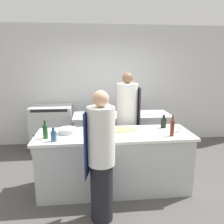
{
  "coord_description": "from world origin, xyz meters",
  "views": [
    {
      "loc": [
        -0.36,
        -3.12,
        1.96
      ],
      "look_at": [
        0.0,
        0.35,
        1.16
      ],
      "focal_mm": 35.0,
      "sensor_mm": 36.0,
      "label": 1
    }
  ],
  "objects_px": {
    "oven_range": "(53,128)",
    "bowl_mixing_large": "(68,131)",
    "bottle_wine": "(54,136)",
    "bottle_cooking_oil": "(172,128)",
    "bottle_olive_oil": "(164,123)",
    "bottle_vinegar": "(45,131)",
    "bowl_prep_small": "(105,133)",
    "cup": "(179,129)",
    "stockpot": "(103,110)",
    "chef_at_stove": "(127,121)",
    "chef_at_prep_near": "(101,158)"
  },
  "relations": [
    {
      "from": "bowl_prep_small",
      "to": "cup",
      "type": "relative_size",
      "value": 2.4
    },
    {
      "from": "oven_range",
      "to": "bowl_mixing_large",
      "type": "distance_m",
      "value": 1.79
    },
    {
      "from": "bottle_wine",
      "to": "bowl_prep_small",
      "type": "xyz_separation_m",
      "value": [
        0.71,
        0.14,
        -0.03
      ]
    },
    {
      "from": "chef_at_stove",
      "to": "bottle_wine",
      "type": "xyz_separation_m",
      "value": [
        -1.18,
        -0.97,
        0.1
      ]
    },
    {
      "from": "chef_at_prep_near",
      "to": "bowl_prep_small",
      "type": "distance_m",
      "value": 0.59
    },
    {
      "from": "bottle_vinegar",
      "to": "bowl_mixing_large",
      "type": "distance_m",
      "value": 0.36
    },
    {
      "from": "bottle_olive_oil",
      "to": "cup",
      "type": "height_order",
      "value": "bottle_olive_oil"
    },
    {
      "from": "oven_range",
      "to": "cup",
      "type": "distance_m",
      "value": 2.86
    },
    {
      "from": "chef_at_stove",
      "to": "bottle_olive_oil",
      "type": "xyz_separation_m",
      "value": [
        0.51,
        -0.51,
        0.1
      ]
    },
    {
      "from": "oven_range",
      "to": "bottle_wine",
      "type": "distance_m",
      "value": 2.07
    },
    {
      "from": "cup",
      "to": "chef_at_stove",
      "type": "bearing_deg",
      "value": 131.88
    },
    {
      "from": "bottle_cooking_oil",
      "to": "bowl_mixing_large",
      "type": "relative_size",
      "value": 1.13
    },
    {
      "from": "bottle_olive_oil",
      "to": "bowl_prep_small",
      "type": "relative_size",
      "value": 0.94
    },
    {
      "from": "chef_at_prep_near",
      "to": "bottle_cooking_oil",
      "type": "xyz_separation_m",
      "value": [
        1.06,
        0.48,
        0.2
      ]
    },
    {
      "from": "oven_range",
      "to": "chef_at_stove",
      "type": "xyz_separation_m",
      "value": [
        1.53,
        -1.02,
        0.38
      ]
    },
    {
      "from": "bottle_vinegar",
      "to": "bottle_wine",
      "type": "bearing_deg",
      "value": -43.66
    },
    {
      "from": "cup",
      "to": "bottle_cooking_oil",
      "type": "bearing_deg",
      "value": -135.55
    },
    {
      "from": "bowl_prep_small",
      "to": "bottle_wine",
      "type": "bearing_deg",
      "value": -168.92
    },
    {
      "from": "bottle_olive_oil",
      "to": "bowl_mixing_large",
      "type": "relative_size",
      "value": 0.76
    },
    {
      "from": "cup",
      "to": "bottle_wine",
      "type": "bearing_deg",
      "value": -173.41
    },
    {
      "from": "bowl_prep_small",
      "to": "chef_at_stove",
      "type": "bearing_deg",
      "value": 60.41
    },
    {
      "from": "chef_at_stove",
      "to": "bottle_olive_oil",
      "type": "relative_size",
      "value": 8.46
    },
    {
      "from": "chef_at_stove",
      "to": "bowl_prep_small",
      "type": "xyz_separation_m",
      "value": [
        -0.47,
        -0.83,
        0.06
      ]
    },
    {
      "from": "bottle_vinegar",
      "to": "cup",
      "type": "height_order",
      "value": "bottle_vinegar"
    },
    {
      "from": "chef_at_stove",
      "to": "bottle_cooking_oil",
      "type": "height_order",
      "value": "chef_at_stove"
    },
    {
      "from": "cup",
      "to": "stockpot",
      "type": "bearing_deg",
      "value": 134.3
    },
    {
      "from": "bottle_vinegar",
      "to": "bowl_mixing_large",
      "type": "bearing_deg",
      "value": 34.91
    },
    {
      "from": "bottle_olive_oil",
      "to": "bottle_wine",
      "type": "bearing_deg",
      "value": -164.91
    },
    {
      "from": "cup",
      "to": "stockpot",
      "type": "distance_m",
      "value": 1.56
    },
    {
      "from": "chef_at_stove",
      "to": "cup",
      "type": "relative_size",
      "value": 19.07
    },
    {
      "from": "oven_range",
      "to": "stockpot",
      "type": "distance_m",
      "value": 1.39
    },
    {
      "from": "bowl_mixing_large",
      "to": "bowl_prep_small",
      "type": "distance_m",
      "value": 0.58
    },
    {
      "from": "stockpot",
      "to": "oven_range",
      "type": "bearing_deg",
      "value": 149.6
    },
    {
      "from": "chef_at_prep_near",
      "to": "bottle_olive_oil",
      "type": "xyz_separation_m",
      "value": [
        1.07,
        0.89,
        0.16
      ]
    },
    {
      "from": "bottle_vinegar",
      "to": "bottle_olive_oil",
      "type": "bearing_deg",
      "value": 10.29
    },
    {
      "from": "chef_at_prep_near",
      "to": "bottle_wine",
      "type": "xyz_separation_m",
      "value": [
        -0.62,
        0.44,
        0.15
      ]
    },
    {
      "from": "bottle_vinegar",
      "to": "bottle_wine",
      "type": "xyz_separation_m",
      "value": [
        0.13,
        -0.13,
        -0.03
      ]
    },
    {
      "from": "bottle_olive_oil",
      "to": "chef_at_stove",
      "type": "bearing_deg",
      "value": 135.17
    },
    {
      "from": "chef_at_stove",
      "to": "bowl_prep_small",
      "type": "height_order",
      "value": "chef_at_stove"
    },
    {
      "from": "oven_range",
      "to": "chef_at_prep_near",
      "type": "relative_size",
      "value": 0.61
    },
    {
      "from": "chef_at_stove",
      "to": "stockpot",
      "type": "relative_size",
      "value": 6.24
    },
    {
      "from": "bottle_wine",
      "to": "bottle_cooking_oil",
      "type": "relative_size",
      "value": 0.62
    },
    {
      "from": "bottle_olive_oil",
      "to": "bowl_prep_small",
      "type": "distance_m",
      "value": 1.03
    },
    {
      "from": "chef_at_stove",
      "to": "bottle_olive_oil",
      "type": "distance_m",
      "value": 0.73
    },
    {
      "from": "bottle_vinegar",
      "to": "bowl_prep_small",
      "type": "bearing_deg",
      "value": 0.91
    },
    {
      "from": "chef_at_stove",
      "to": "bottle_wine",
      "type": "relative_size",
      "value": 9.26
    },
    {
      "from": "bottle_cooking_oil",
      "to": "bowl_prep_small",
      "type": "xyz_separation_m",
      "value": [
        -0.97,
        0.1,
        -0.08
      ]
    },
    {
      "from": "bowl_prep_small",
      "to": "bottle_cooking_oil",
      "type": "bearing_deg",
      "value": -5.81
    },
    {
      "from": "oven_range",
      "to": "bowl_prep_small",
      "type": "xyz_separation_m",
      "value": [
        1.06,
        -1.85,
        0.45
      ]
    },
    {
      "from": "bottle_olive_oil",
      "to": "bottle_vinegar",
      "type": "xyz_separation_m",
      "value": [
        -1.82,
        -0.33,
        0.02
      ]
    }
  ]
}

